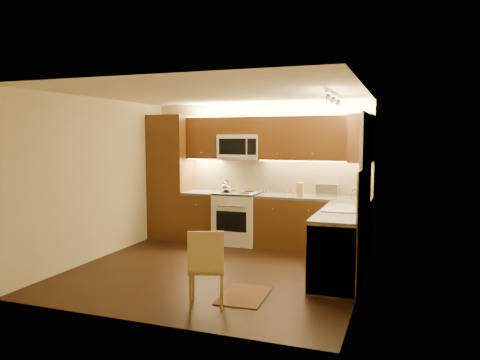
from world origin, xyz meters
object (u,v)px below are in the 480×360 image
at_px(knife_block, 300,189).
at_px(dining_chair, 207,267).
at_px(kettle, 226,186).
at_px(microwave, 240,147).
at_px(sink, 344,203).
at_px(soap_bottle, 361,198).
at_px(stove, 238,218).
at_px(toaster_oven, 328,190).

bearing_deg(knife_block, dining_chair, -104.51).
distance_m(kettle, knife_block, 1.32).
relative_size(microwave, sink, 0.88).
xyz_separation_m(kettle, soap_bottle, (2.37, -0.59, -0.03)).
xyz_separation_m(stove, kettle, (-0.18, -0.09, 0.57)).
height_order(kettle, dining_chair, kettle).
relative_size(kettle, dining_chair, 0.25).
xyz_separation_m(microwave, sink, (2.00, -1.26, -0.74)).
xyz_separation_m(microwave, toaster_oven, (1.57, 0.02, -0.71)).
bearing_deg(sink, toaster_oven, 108.58).
height_order(stove, microwave, microwave).
relative_size(sink, kettle, 3.85).
distance_m(microwave, toaster_oven, 1.72).
bearing_deg(toaster_oven, sink, -70.23).
bearing_deg(knife_block, microwave, 167.50).
xyz_separation_m(sink, dining_chair, (-1.27, -1.88, -0.53)).
xyz_separation_m(sink, kettle, (-2.18, 1.03, 0.06)).
bearing_deg(microwave, dining_chair, -76.88).
bearing_deg(sink, stove, 150.64).
height_order(toaster_oven, soap_bottle, toaster_oven).
height_order(soap_bottle, dining_chair, soap_bottle).
relative_size(toaster_oven, soap_bottle, 1.77).
bearing_deg(stove, sink, -29.36).
relative_size(knife_block, soap_bottle, 1.14).
height_order(microwave, soap_bottle, microwave).
bearing_deg(sink, dining_chair, -123.92).
distance_m(stove, knife_block, 1.26).
relative_size(kettle, knife_block, 0.97).
bearing_deg(stove, kettle, -153.31).
xyz_separation_m(stove, toaster_oven, (1.57, 0.15, 0.55)).
distance_m(microwave, dining_chair, 3.47).
relative_size(stove, toaster_oven, 2.59).
relative_size(sink, toaster_oven, 2.42).
bearing_deg(microwave, stove, -90.00).
relative_size(sink, knife_block, 3.75).
distance_m(sink, kettle, 2.42).
xyz_separation_m(knife_block, soap_bottle, (1.06, -0.71, -0.01)).
bearing_deg(sink, knife_block, 127.14).
xyz_separation_m(sink, soap_bottle, (0.19, 0.45, 0.03)).
height_order(kettle, soap_bottle, kettle).
relative_size(microwave, dining_chair, 0.86).
relative_size(knife_block, dining_chair, 0.26).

